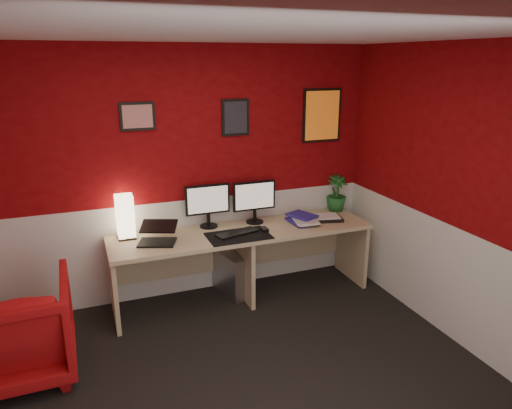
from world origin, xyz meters
name	(u,v)px	position (x,y,z in m)	size (l,w,h in m)	color
ground	(238,396)	(0.00, 0.00, 0.00)	(4.00, 3.50, 0.01)	black
ceiling	(233,32)	(0.00, 0.00, 2.50)	(4.00, 3.50, 0.01)	white
wall_back	(179,176)	(0.00, 1.75, 1.25)	(4.00, 0.01, 2.50)	maroon
wall_right	(474,204)	(2.00, 0.00, 1.25)	(0.01, 3.50, 2.50)	maroon
wainscot_back	(183,247)	(0.00, 1.75, 0.50)	(4.00, 0.01, 1.00)	silver
wainscot_right	(461,289)	(2.00, 0.00, 0.50)	(0.01, 3.50, 1.00)	silver
desk	(243,264)	(0.54, 1.41, 0.36)	(2.60, 0.65, 0.73)	tan
shoji_lamp	(125,218)	(-0.56, 1.61, 0.93)	(0.16, 0.16, 0.40)	#FFE5B2
laptop	(157,232)	(-0.31, 1.36, 0.84)	(0.33, 0.23, 0.22)	black
monitor_left	(208,199)	(0.25, 1.63, 1.02)	(0.45, 0.06, 0.58)	black
monitor_right	(255,196)	(0.73, 1.59, 1.02)	(0.45, 0.06, 0.58)	black
desk_mat	(239,236)	(0.45, 1.27, 0.73)	(0.60, 0.38, 0.01)	black
keyboard	(237,233)	(0.45, 1.32, 0.74)	(0.42, 0.14, 0.02)	black
mouse	(264,229)	(0.73, 1.31, 0.75)	(0.06, 0.10, 0.03)	black
book_bottom	(291,223)	(1.06, 1.40, 0.74)	(0.23, 0.31, 0.03)	#2B2198
book_middle	(294,221)	(1.08, 1.39, 0.77)	(0.24, 0.32, 0.02)	silver
book_top	(295,218)	(1.10, 1.40, 0.79)	(0.21, 0.29, 0.03)	#2B2198
zen_tray	(324,218)	(1.45, 1.41, 0.74)	(0.35, 0.25, 0.03)	black
potted_plant	(337,193)	(1.72, 1.64, 0.93)	(0.22, 0.22, 0.40)	#19591E
pc_tower	(232,274)	(0.45, 1.52, 0.23)	(0.20, 0.45, 0.45)	#99999E
armchair	(14,330)	(-1.50, 0.85, 0.39)	(0.83, 0.85, 0.77)	red
art_left	(137,116)	(-0.36, 1.74, 1.85)	(0.32, 0.02, 0.26)	red
art_center	(235,117)	(0.58, 1.74, 1.80)	(0.28, 0.02, 0.36)	black
art_right	(322,115)	(1.55, 1.74, 1.78)	(0.44, 0.02, 0.56)	orange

